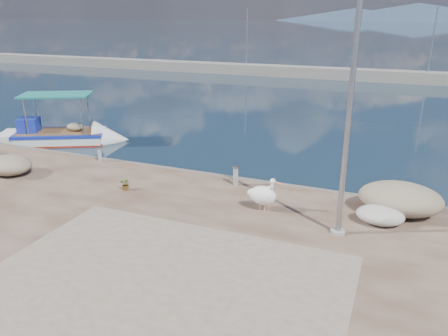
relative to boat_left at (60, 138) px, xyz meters
The scene contains 13 objects.
ground 13.93m from the boat_left, 33.69° to the right, with size 1400.00×1400.00×0.00m, color #162635.
quay_patch 16.54m from the boat_left, 40.43° to the right, with size 9.00×7.00×0.01m, color gray.
breakwater 34.29m from the boat_left, 70.25° to the left, with size 120.00×2.20×7.50m.
mountains 642.54m from the boat_left, 88.57° to the left, with size 370.00×280.00×22.00m.
boat_left is the anchor object (origin of this frame).
pelican 14.64m from the boat_left, 21.42° to the right, with size 1.23×0.59×1.21m.
lamp_post 17.66m from the boat_left, 20.36° to the right, with size 0.44×0.96×7.00m.
bollard_near 12.43m from the boat_left, 16.41° to the right, with size 0.26×0.26×0.79m.
bollard_far 6.08m from the boat_left, 31.14° to the right, with size 0.22×0.22×0.68m.
potted_plant 9.94m from the boat_left, 34.00° to the right, with size 0.42×0.36×0.47m, color #33722D.
net_pile_b 6.55m from the boat_left, 65.37° to the right, with size 2.03×1.58×0.79m, color tan.
net_pile_d 18.01m from the boat_left, 15.63° to the right, with size 1.50×1.12×0.56m, color beige.
net_pile_c 18.30m from the boat_left, 12.07° to the right, with size 2.70×1.93×1.06m, color tan.
Camera 1 is at (5.96, -10.64, 6.78)m, focal length 35.00 mm.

